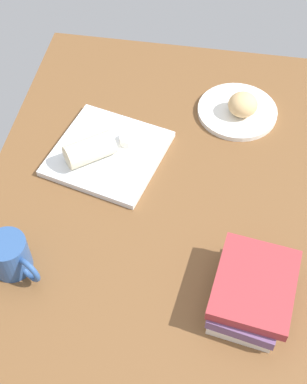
# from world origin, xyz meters

# --- Properties ---
(dining_table) EXTENTS (1.10, 0.90, 0.04)m
(dining_table) POSITION_xyz_m (0.00, 0.00, 0.02)
(dining_table) COLOR brown
(dining_table) RESTS_ON ground
(round_plate) EXTENTS (0.21, 0.21, 0.01)m
(round_plate) POSITION_xyz_m (0.29, -0.13, 0.05)
(round_plate) COLOR white
(round_plate) RESTS_ON dining_table
(scone_pastry) EXTENTS (0.10, 0.10, 0.06)m
(scone_pastry) POSITION_xyz_m (0.27, -0.14, 0.08)
(scone_pastry) COLOR #DAB177
(scone_pastry) RESTS_ON round_plate
(square_plate) EXTENTS (0.31, 0.31, 0.02)m
(square_plate) POSITION_xyz_m (0.08, 0.18, 0.05)
(square_plate) COLOR white
(square_plate) RESTS_ON dining_table
(sauce_cup) EXTENTS (0.04, 0.04, 0.02)m
(sauce_cup) POSITION_xyz_m (0.12, 0.13, 0.07)
(sauce_cup) COLOR silver
(sauce_cup) RESTS_ON square_plate
(breakfast_wrap) EXTENTS (0.12, 0.13, 0.06)m
(breakfast_wrap) POSITION_xyz_m (0.05, 0.21, 0.09)
(breakfast_wrap) COLOR beige
(breakfast_wrap) RESTS_ON square_plate
(book_stack) EXTENTS (0.23, 0.18, 0.08)m
(book_stack) POSITION_xyz_m (-0.26, -0.20, 0.08)
(book_stack) COLOR silver
(book_stack) RESTS_ON dining_table
(coffee_mug) EXTENTS (0.09, 0.12, 0.09)m
(coffee_mug) POSITION_xyz_m (-0.27, 0.31, 0.09)
(coffee_mug) COLOR #2D518C
(coffee_mug) RESTS_ON dining_table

